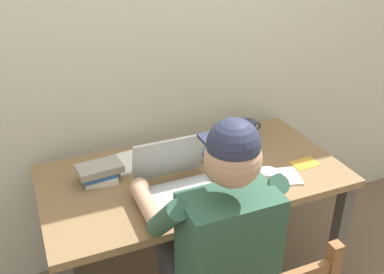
{
  "coord_description": "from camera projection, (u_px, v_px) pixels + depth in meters",
  "views": [
    {
      "loc": [
        -0.69,
        -1.61,
        1.83
      ],
      "look_at": [
        -0.03,
        -0.05,
        0.95
      ],
      "focal_mm": 41.24,
      "sensor_mm": 36.0,
      "label": 1
    }
  ],
  "objects": [
    {
      "name": "coffee_mug_spare",
      "position": [
        226.0,
        156.0,
        2.1
      ],
      "size": [
        0.12,
        0.08,
        0.1
      ],
      "color": "#2D384C",
      "rests_on": "desk"
    },
    {
      "name": "seated_person",
      "position": [
        215.0,
        241.0,
        1.69
      ],
      "size": [
        0.5,
        0.6,
        1.26
      ],
      "color": "#2D5642",
      "rests_on": "ground"
    },
    {
      "name": "landscape_photo_print",
      "position": [
        305.0,
        163.0,
        2.14
      ],
      "size": [
        0.13,
        0.1,
        0.0
      ],
      "primitive_type": "cube",
      "rotation": [
        0.0,
        0.0,
        0.05
      ],
      "color": "gold",
      "rests_on": "desk"
    },
    {
      "name": "laptop",
      "position": [
        176.0,
        181.0,
        1.91
      ],
      "size": [
        0.33,
        0.3,
        0.23
      ],
      "color": "#ADAFB2",
      "rests_on": "desk"
    },
    {
      "name": "book_stack_main",
      "position": [
        99.0,
        172.0,
        1.98
      ],
      "size": [
        0.21,
        0.14,
        0.08
      ],
      "color": "white",
      "rests_on": "desk"
    },
    {
      "name": "coffee_mug_white",
      "position": [
        268.0,
        180.0,
        1.92
      ],
      "size": [
        0.12,
        0.08,
        0.1
      ],
      "color": "silver",
      "rests_on": "desk"
    },
    {
      "name": "computer_mouse",
      "position": [
        236.0,
        179.0,
        1.99
      ],
      "size": [
        0.06,
        0.1,
        0.03
      ],
      "primitive_type": "ellipsoid",
      "color": "black",
      "rests_on": "desk"
    },
    {
      "name": "back_wall",
      "position": [
        158.0,
        29.0,
        2.16
      ],
      "size": [
        6.0,
        0.04,
        2.6
      ],
      "color": "beige",
      "rests_on": "ground"
    },
    {
      "name": "book_stack_side",
      "position": [
        190.0,
        153.0,
        2.17
      ],
      "size": [
        0.16,
        0.15,
        0.06
      ],
      "color": "white",
      "rests_on": "desk"
    },
    {
      "name": "desk",
      "position": [
        193.0,
        190.0,
        2.11
      ],
      "size": [
        1.4,
        0.73,
        0.73
      ],
      "color": "olive",
      "rests_on": "ground"
    },
    {
      "name": "paper_pile_near_laptop",
      "position": [
        277.0,
        177.0,
        2.02
      ],
      "size": [
        0.24,
        0.19,
        0.01
      ],
      "primitive_type": "cube",
      "rotation": [
        0.0,
        0.0,
        -0.27
      ],
      "color": "white",
      "rests_on": "desk"
    },
    {
      "name": "paper_pile_back_corner",
      "position": [
        137.0,
        159.0,
        2.16
      ],
      "size": [
        0.29,
        0.23,
        0.01
      ],
      "primitive_type": "cube",
      "rotation": [
        0.0,
        0.0,
        0.15
      ],
      "color": "white",
      "rests_on": "desk"
    },
    {
      "name": "coffee_mug_dark",
      "position": [
        248.0,
        129.0,
        2.38
      ],
      "size": [
        0.12,
        0.09,
        0.09
      ],
      "color": "#2D384C",
      "rests_on": "desk"
    }
  ]
}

